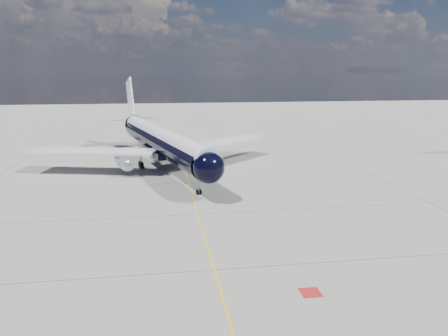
# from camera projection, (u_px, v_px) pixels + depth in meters

# --- Properties ---
(ground) EXTENTS (320.00, 320.00, 0.00)m
(ground) POSITION_uv_depth(u_px,v_px,m) (186.00, 175.00, 71.13)
(ground) COLOR gray
(ground) RESTS_ON ground
(taxiway_centerline) EXTENTS (0.16, 160.00, 0.01)m
(taxiway_centerline) POSITION_uv_depth(u_px,v_px,m) (189.00, 183.00, 66.31)
(taxiway_centerline) COLOR yellow
(taxiway_centerline) RESTS_ON ground
(red_marking) EXTENTS (1.60, 1.60, 0.01)m
(red_marking) POSITION_uv_depth(u_px,v_px,m) (310.00, 293.00, 33.58)
(red_marking) COLOR maroon
(red_marking) RESTS_ON ground
(main_airliner) EXTENTS (42.27, 52.35, 15.37)m
(main_airliner) POSITION_uv_depth(u_px,v_px,m) (160.00, 140.00, 76.36)
(main_airliner) COLOR black
(main_airliner) RESTS_ON ground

